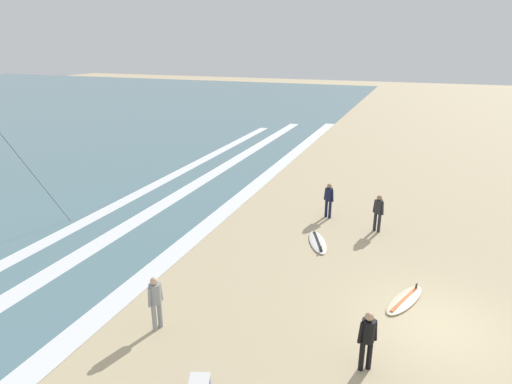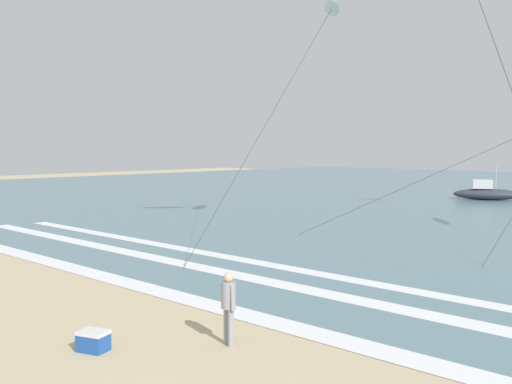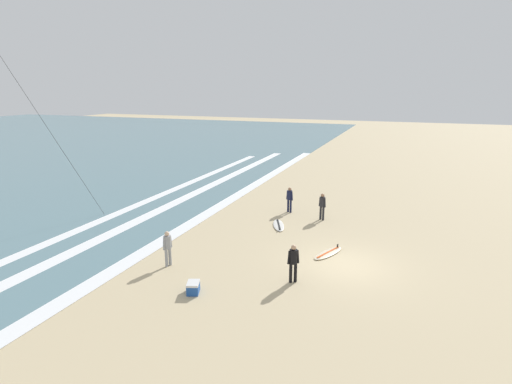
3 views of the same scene
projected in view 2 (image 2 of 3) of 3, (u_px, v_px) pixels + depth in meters
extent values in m
cube|color=white|center=(438.00, 367.00, 11.88)|extent=(57.86, 0.87, 0.01)
cube|color=white|center=(512.00, 333.00, 14.04)|extent=(54.80, 0.83, 0.01)
cube|color=white|center=(494.00, 306.00, 16.39)|extent=(51.40, 0.72, 0.01)
cylinder|color=gray|center=(227.00, 326.00, 13.26)|extent=(0.13, 0.13, 0.82)
cylinder|color=gray|center=(231.00, 328.00, 13.09)|extent=(0.13, 0.13, 0.82)
cylinder|color=gray|center=(228.00, 295.00, 13.12)|extent=(0.32, 0.32, 0.58)
cylinder|color=gray|center=(225.00, 294.00, 13.29)|extent=(0.15, 0.12, 0.56)
cylinder|color=gray|center=(232.00, 298.00, 12.96)|extent=(0.15, 0.12, 0.56)
sphere|color=#DBB28E|center=(228.00, 277.00, 13.09)|extent=(0.21, 0.21, 0.21)
cylinder|color=#333333|center=(436.00, 173.00, 28.42)|extent=(10.52, 7.49, 6.08)
ellipsoid|color=white|center=(332.00, 8.00, 29.03)|extent=(2.60, 2.99, 0.43)
cylinder|color=#333333|center=(269.00, 119.00, 25.21)|extent=(1.41, 10.44, 10.88)
cylinder|color=#333333|center=(483.00, 12.00, 18.48)|extent=(7.61, 3.26, 16.77)
ellipsoid|color=#2D3342|center=(487.00, 194.00, 48.40)|extent=(5.40, 3.91, 0.90)
cube|color=silver|center=(482.00, 184.00, 48.45)|extent=(1.84, 1.67, 0.70)
cylinder|color=#B2B2B2|center=(496.00, 177.00, 48.13)|extent=(0.08, 0.08, 1.80)
cube|color=#1E4C9E|center=(93.00, 343.00, 12.82)|extent=(0.71, 0.62, 0.36)
cube|color=silver|center=(93.00, 332.00, 12.80)|extent=(0.73, 0.63, 0.08)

